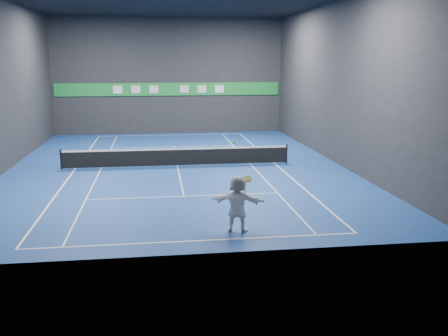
{
  "coord_description": "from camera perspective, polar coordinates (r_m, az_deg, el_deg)",
  "views": [
    {
      "loc": [
        -1.1,
        -27.1,
        5.69
      ],
      "look_at": [
        1.54,
        -7.82,
        1.5
      ],
      "focal_mm": 40.0,
      "sensor_mm": 36.0,
      "label": 1
    }
  ],
  "objects": [
    {
      "name": "ground",
      "position": [
        27.71,
        -5.36,
        0.24
      ],
      "size": [
        26.0,
        26.0,
        0.0
      ],
      "primitive_type": "plane",
      "color": "navy",
      "rests_on": "ground"
    },
    {
      "name": "wall_back",
      "position": [
        40.13,
        -6.33,
        10.37
      ],
      "size": [
        18.0,
        0.1,
        9.0
      ],
      "primitive_type": "cube",
      "color": "#27272A",
      "rests_on": "ground"
    },
    {
      "name": "wall_front",
      "position": [
        14.19,
        -3.36,
        7.33
      ],
      "size": [
        18.0,
        0.1,
        9.0
      ],
      "primitive_type": "cube",
      "color": "#27272A",
      "rests_on": "ground"
    },
    {
      "name": "wall_right",
      "position": [
        28.95,
        12.81,
        9.49
      ],
      "size": [
        0.1,
        26.0,
        9.0
      ],
      "primitive_type": "cube",
      "color": "#27272A",
      "rests_on": "ground"
    },
    {
      "name": "baseline_near",
      "position": [
        16.27,
        -3.47,
        -8.32
      ],
      "size": [
        10.98,
        0.08,
        0.01
      ],
      "primitive_type": "cube",
      "color": "white",
      "rests_on": "ground"
    },
    {
      "name": "baseline_far",
      "position": [
        39.42,
        -6.13,
        3.78
      ],
      "size": [
        10.98,
        0.08,
        0.01
      ],
      "primitive_type": "cube",
      "color": "white",
      "rests_on": "ground"
    },
    {
      "name": "sideline_doubles_left",
      "position": [
        28.04,
        -16.64,
        -0.07
      ],
      "size": [
        0.08,
        23.78,
        0.01
      ],
      "primitive_type": "cube",
      "color": "white",
      "rests_on": "ground"
    },
    {
      "name": "sideline_doubles_right",
      "position": [
        28.46,
        5.75,
        0.56
      ],
      "size": [
        0.08,
        23.78,
        0.01
      ],
      "primitive_type": "cube",
      "color": "white",
      "rests_on": "ground"
    },
    {
      "name": "sideline_singles_left",
      "position": [
        27.85,
        -13.83,
        0.01
      ],
      "size": [
        0.06,
        23.78,
        0.01
      ],
      "primitive_type": "cube",
      "color": "white",
      "rests_on": "ground"
    },
    {
      "name": "sideline_singles_right",
      "position": [
        28.18,
        3.02,
        0.48
      ],
      "size": [
        0.06,
        23.78,
        0.01
      ],
      "primitive_type": "cube",
      "color": "white",
      "rests_on": "ground"
    },
    {
      "name": "service_line_near",
      "position": [
        21.49,
        -4.6,
        -3.23
      ],
      "size": [
        8.23,
        0.06,
        0.01
      ],
      "primitive_type": "cube",
      "color": "white",
      "rests_on": "ground"
    },
    {
      "name": "service_line_far",
      "position": [
        34.0,
        -5.84,
        2.45
      ],
      "size": [
        8.23,
        0.06,
        0.01
      ],
      "primitive_type": "cube",
      "color": "white",
      "rests_on": "ground"
    },
    {
      "name": "center_service_line",
      "position": [
        27.71,
        -5.36,
        0.25
      ],
      "size": [
        0.06,
        12.8,
        0.01
      ],
      "primitive_type": "cube",
      "color": "white",
      "rests_on": "ground"
    },
    {
      "name": "player",
      "position": [
        16.85,
        1.54,
        -4.08
      ],
      "size": [
        1.91,
        1.13,
        1.96
      ],
      "primitive_type": "imported",
      "rotation": [
        0.0,
        0.0,
        2.82
      ],
      "color": "white",
      "rests_on": "ground"
    },
    {
      "name": "tennis_ball",
      "position": [
        16.43,
        1.16,
        2.9
      ],
      "size": [
        0.07,
        0.07,
        0.07
      ],
      "primitive_type": "sphere",
      "color": "#CAF629",
      "rests_on": "player"
    },
    {
      "name": "tennis_net",
      "position": [
        27.61,
        -5.38,
        1.34
      ],
      "size": [
        12.5,
        0.1,
        1.07
      ],
      "color": "black",
      "rests_on": "ground"
    },
    {
      "name": "sponsor_banner",
      "position": [
        40.11,
        -6.29,
        8.94
      ],
      "size": [
        17.64,
        0.11,
        1.0
      ],
      "color": "green",
      "rests_on": "wall_back"
    },
    {
      "name": "tennis_racket",
      "position": [
        16.75,
        2.53,
        -1.45
      ],
      "size": [
        0.46,
        0.4,
        0.58
      ],
      "color": "red",
      "rests_on": "player"
    }
  ]
}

